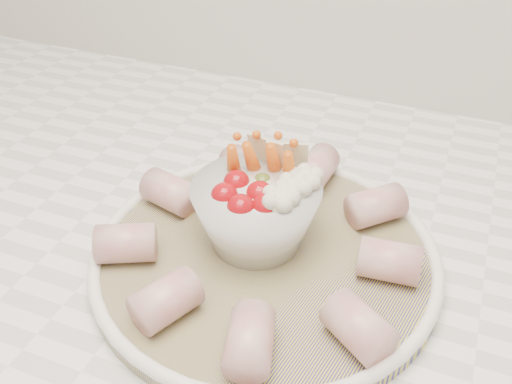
% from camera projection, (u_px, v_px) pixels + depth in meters
% --- Properties ---
extents(serving_platter, '(0.38, 0.38, 0.02)m').
position_uv_depth(serving_platter, '(265.00, 255.00, 0.54)').
color(serving_platter, navy).
rests_on(serving_platter, kitchen_counter).
extents(veggie_bowl, '(0.12, 0.12, 0.10)m').
position_uv_depth(veggie_bowl, '(258.00, 209.00, 0.52)').
color(veggie_bowl, silver).
rests_on(veggie_bowl, serving_platter).
extents(cured_meat_rolls, '(0.29, 0.30, 0.04)m').
position_uv_depth(cured_meat_rolls, '(265.00, 237.00, 0.52)').
color(cured_meat_rolls, '#B75355').
rests_on(cured_meat_rolls, serving_platter).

